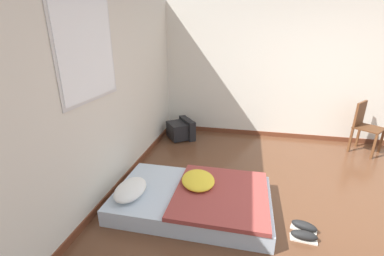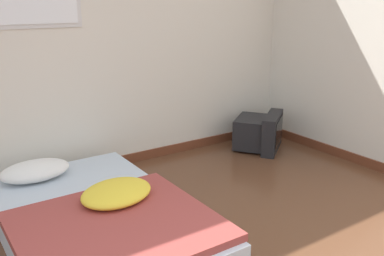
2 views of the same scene
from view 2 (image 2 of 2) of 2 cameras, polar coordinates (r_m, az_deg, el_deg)
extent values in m
cube|color=silver|center=(3.74, -18.97, 12.44)|extent=(7.41, 0.06, 2.60)
cube|color=brown|center=(3.98, -17.10, -5.84)|extent=(7.41, 0.02, 0.09)
cube|color=silver|center=(3.00, -12.70, -12.02)|extent=(1.13, 1.84, 0.20)
ellipsoid|color=white|center=(3.50, -20.19, -5.35)|extent=(0.52, 0.34, 0.14)
cube|color=#993D38|center=(2.66, -10.02, -12.78)|extent=(1.15, 1.07, 0.05)
ellipsoid|color=yellow|center=(2.93, -10.03, -8.48)|extent=(0.60, 0.54, 0.11)
cube|color=black|center=(4.58, 7.94, -0.50)|extent=(0.55, 0.52, 0.31)
cube|color=black|center=(4.54, 10.66, -0.58)|extent=(0.52, 0.44, 0.39)
cube|color=black|center=(4.53, 11.53, -0.55)|extent=(0.37, 0.28, 0.28)
camera|label=1|loc=(2.59, -78.31, 14.10)|focal=24.00mm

